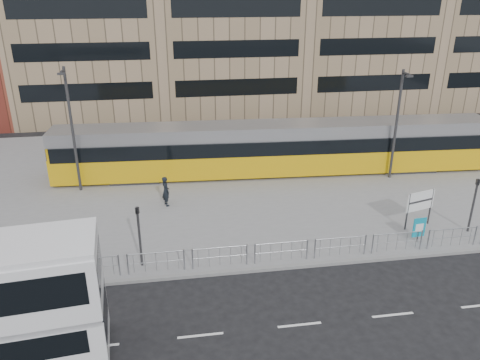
{
  "coord_description": "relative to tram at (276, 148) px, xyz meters",
  "views": [
    {
      "loc": [
        -2.72,
        -18.6,
        12.63
      ],
      "look_at": [
        1.13,
        6.0,
        2.29
      ],
      "focal_mm": 35.0,
      "sensor_mm": 36.0,
      "label": 1
    }
  ],
  "objects": [
    {
      "name": "ground",
      "position": [
        -4.69,
        -12.19,
        -1.97
      ],
      "size": [
        120.0,
        120.0,
        0.0
      ],
      "primitive_type": "plane",
      "color": "black",
      "rests_on": "ground"
    },
    {
      "name": "plaza",
      "position": [
        -4.69,
        -0.19,
        -1.9
      ],
      "size": [
        64.0,
        24.0,
        0.15
      ],
      "primitive_type": "cube",
      "color": "gray",
      "rests_on": "ground"
    },
    {
      "name": "kerb",
      "position": [
        -4.69,
        -12.14,
        -1.9
      ],
      "size": [
        64.0,
        0.25,
        0.17
      ],
      "primitive_type": "cube",
      "color": "gray",
      "rests_on": "ground"
    },
    {
      "name": "pedestrian_barrier",
      "position": [
        -2.69,
        -11.69,
        -0.99
      ],
      "size": [
        32.07,
        0.07,
        1.1
      ],
      "color": "#989BA1",
      "rests_on": "plaza"
    },
    {
      "name": "road_markings",
      "position": [
        -3.69,
        -16.19,
        -1.97
      ],
      "size": [
        62.0,
        0.12,
        0.01
      ],
      "primitive_type": "cube",
      "color": "white",
      "rests_on": "ground"
    },
    {
      "name": "tram",
      "position": [
        0.0,
        0.0,
        0.0
      ],
      "size": [
        30.96,
        4.51,
        3.64
      ],
      "rotation": [
        0.0,
        0.0,
        -0.05
      ],
      "color": "#D4A10B",
      "rests_on": "plaza"
    },
    {
      "name": "station_sign",
      "position": [
        5.99,
        -9.35,
        -0.35
      ],
      "size": [
        1.81,
        0.56,
        2.13
      ],
      "rotation": [
        0.0,
        0.0,
        0.27
      ],
      "color": "#2D2D30",
      "rests_on": "plaza"
    },
    {
      "name": "ad_panel",
      "position": [
        5.21,
        -10.89,
        -1.03
      ],
      "size": [
        0.73,
        0.12,
        1.36
      ],
      "rotation": [
        0.0,
        0.0,
        0.09
      ],
      "color": "#2D2D30",
      "rests_on": "plaza"
    },
    {
      "name": "pedestrian",
      "position": [
        -7.86,
        -4.39,
        -0.89
      ],
      "size": [
        0.67,
        0.8,
        1.88
      ],
      "primitive_type": "imported",
      "rotation": [
        0.0,
        0.0,
        1.96
      ],
      "color": "black",
      "rests_on": "plaza"
    },
    {
      "name": "traffic_light_west",
      "position": [
        -9.1,
        -10.98,
        0.15
      ],
      "size": [
        0.22,
        0.24,
        3.1
      ],
      "rotation": [
        0.0,
        0.0,
        -0.34
      ],
      "color": "#2D2D30",
      "rests_on": "plaza"
    },
    {
      "name": "traffic_light_east",
      "position": [
        8.5,
        -10.31,
        0.15
      ],
      "size": [
        0.19,
        0.22,
        3.1
      ],
      "rotation": [
        0.0,
        0.0,
        -0.15
      ],
      "color": "#2D2D30",
      "rests_on": "plaza"
    },
    {
      "name": "lamp_post_west",
      "position": [
        -13.45,
        -1.22,
        2.58
      ],
      "size": [
        0.45,
        1.04,
        8.06
      ],
      "color": "#2D2D30",
      "rests_on": "plaza"
    },
    {
      "name": "lamp_post_east",
      "position": [
        7.75,
        -2.3,
        2.31
      ],
      "size": [
        0.45,
        1.04,
        7.53
      ],
      "color": "#2D2D30",
      "rests_on": "plaza"
    }
  ]
}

